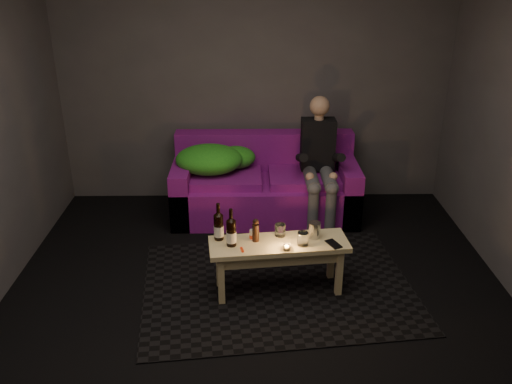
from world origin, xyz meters
The scene contains 17 objects.
floor centered at (0.00, 0.00, 0.00)m, with size 4.50×4.50×0.00m, color black.
room centered at (0.00, 0.47, 1.64)m, with size 4.50×4.50×4.50m.
rug centered at (0.17, 0.44, 0.00)m, with size 2.15×1.56×0.01m, color black.
sofa centered at (0.10, 1.81, 0.29)m, with size 1.84×0.83×0.79m.
green_blanket centered at (-0.41, 1.81, 0.59)m, with size 0.81×0.55×0.28m.
person centered at (0.62, 1.67, 0.63)m, with size 0.33×0.76×1.23m.
coffee_table centered at (0.17, 0.39, 0.36)m, with size 1.10×0.46×0.44m.
beer_bottle_a centered at (-0.30, 0.45, 0.55)m, with size 0.08×0.08×0.30m.
beer_bottle_b centered at (-0.20, 0.35, 0.55)m, with size 0.08×0.08×0.30m.
salt_shaker centered at (-0.04, 0.43, 0.48)m, with size 0.04×0.04×0.09m, color silver.
pepper_mill centered at (-0.01, 0.42, 0.51)m, with size 0.05×0.05×0.14m, color black.
tumbler_back centered at (0.18, 0.50, 0.49)m, with size 0.08×0.08×0.10m, color white.
tealight centered at (0.22, 0.27, 0.46)m, with size 0.06×0.06×0.04m.
tumbler_front centered at (0.34, 0.35, 0.49)m, with size 0.09×0.09×0.11m, color white.
steel_cup centered at (0.44, 0.47, 0.50)m, with size 0.09×0.09×0.13m, color #AAADB1.
smartphone centered at (0.58, 0.35, 0.44)m, with size 0.07×0.15×0.01m, color black.
red_lighter centered at (-0.12, 0.27, 0.44)m, with size 0.02×0.07×0.01m, color red.
Camera 1 is at (-0.07, -3.25, 2.49)m, focal length 38.00 mm.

